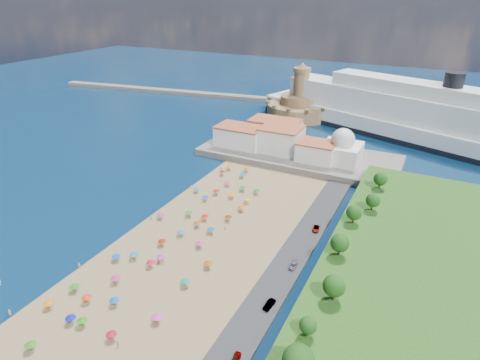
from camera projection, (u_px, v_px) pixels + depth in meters
The scene contains 12 objects.
ground at pixel (195, 229), 131.38m from camera, with size 700.00×700.00×0.00m, color #071938.
terrace at pixel (298, 155), 185.47m from camera, with size 90.00×36.00×3.00m, color #59544C.
jetty at pixel (281, 128), 222.72m from camera, with size 18.00×70.00×2.40m, color #59544C.
breakwater at pixel (181, 92), 298.72m from camera, with size 200.00×7.00×2.60m, color #59544C.
waterfront_buildings at pixel (273, 138), 188.53m from camera, with size 57.00×29.00×11.00m.
domed_building at pixel (342, 149), 172.51m from camera, with size 16.00×16.00×15.00m.
fortress at pixel (300, 106), 244.52m from camera, with size 40.00×40.00×32.40m.
cruise_ship at pixel (401, 117), 209.23m from camera, with size 165.75×76.55×36.43m.
beach_parasols at pixel (175, 238), 122.97m from camera, with size 30.82×115.70×2.20m.
beachgoers at pixel (158, 233), 127.31m from camera, with size 30.79×97.62×1.88m.
parked_cars at pixel (287, 276), 107.66m from camera, with size 2.56×60.95×1.39m.
hillside_trees at pixel (335, 266), 97.82m from camera, with size 11.42×112.49×7.72m.
Camera 1 is at (63.46, -92.95, 71.21)m, focal length 30.00 mm.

